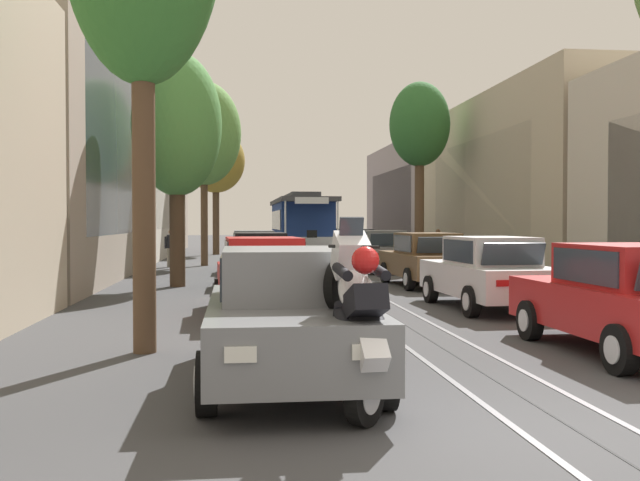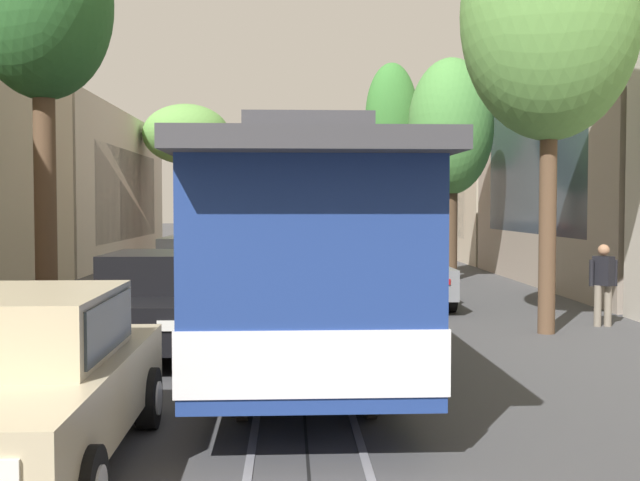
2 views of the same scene
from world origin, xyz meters
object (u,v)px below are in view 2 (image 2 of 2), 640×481
object	(u,v)px
parked_car_grey_fourth_right	(194,270)
parked_car_black_fifth_right	(155,302)
street_tree_kerb_left_second	(451,129)
street_tree_kerb_left_mid	(550,17)
parked_car_grey_near_left	(345,237)
parked_car_brown_mid_right	(217,254)
street_tree_kerb_right_near	(186,136)
parked_car_white_second_right	(232,245)
parked_car_red_second_left	(358,244)
parked_car_grey_fourth_left	(402,271)
fire_hydrant	(203,249)
parked_car_beige_sixth_right	(22,382)
cable_car_trolley	(301,255)
pedestrian_on_left_pavement	(603,280)
parked_car_black_mid_left	(372,255)
street_tree_kerb_right_second	(42,8)
street_tree_kerb_left_near	(392,119)
motorcycle_with_rider	(331,232)
parked_car_red_near_right	(238,239)

from	to	relation	value
parked_car_grey_fourth_right	parked_car_black_fifth_right	distance (m)	6.02
street_tree_kerb_left_second	street_tree_kerb_left_mid	xyz separation A→B (m)	(0.31, 10.15, 1.02)
parked_car_grey_near_left	parked_car_grey_fourth_right	xyz separation A→B (m)	(4.89, 18.60, 0.00)
parked_car_grey_near_left	parked_car_brown_mid_right	world-z (taller)	same
street_tree_kerb_left_second	parked_car_grey_near_left	bearing A→B (deg)	-79.75
parked_car_black_fifth_right	street_tree_kerb_right_near	distance (m)	23.84
parked_car_grey_fourth_right	parked_car_black_fifth_right	world-z (taller)	same
parked_car_white_second_right	street_tree_kerb_left_second	world-z (taller)	street_tree_kerb_left_second
parked_car_red_second_left	parked_car_black_fifth_right	bearing A→B (deg)	75.18
parked_car_grey_fourth_left	parked_car_red_second_left	bearing A→B (deg)	-90.30
parked_car_grey_fourth_right	fire_hydrant	bearing A→B (deg)	-84.51
parked_car_beige_sixth_right	cable_car_trolley	bearing A→B (deg)	-124.14
parked_car_grey_fourth_right	pedestrian_on_left_pavement	xyz separation A→B (m)	(-8.28, 3.76, 0.10)
parked_car_red_second_left	parked_car_brown_mid_right	size ratio (longest dim) A/B	1.00
parked_car_black_mid_left	parked_car_white_second_right	bearing A→B (deg)	-52.78
parked_car_white_second_right	street_tree_kerb_left_mid	distance (m)	18.52
parked_car_grey_fourth_left	street_tree_kerb_left_mid	size ratio (longest dim) A/B	0.55
street_tree_kerb_left_second	fire_hydrant	world-z (taller)	street_tree_kerb_left_second
parked_car_black_mid_left	street_tree_kerb_right_second	world-z (taller)	street_tree_kerb_right_second
street_tree_kerb_left_near	motorcycle_with_rider	bearing A→B (deg)	-56.53
parked_car_red_near_right	cable_car_trolley	size ratio (longest dim) A/B	0.48
parked_car_beige_sixth_right	parked_car_grey_fourth_right	bearing A→B (deg)	-90.52
parked_car_grey_fourth_left	street_tree_kerb_right_second	bearing A→B (deg)	23.39
parked_car_grey_near_left	parked_car_red_second_left	bearing A→B (deg)	90.47
parked_car_white_second_right	motorcycle_with_rider	distance (m)	9.30
parked_car_red_second_left	street_tree_kerb_left_second	bearing A→B (deg)	108.97
parked_car_grey_fourth_left	street_tree_kerb_left_second	world-z (taller)	street_tree_kerb_left_second
parked_car_red_second_left	street_tree_kerb_right_second	world-z (taller)	street_tree_kerb_right_second
parked_car_beige_sixth_right	pedestrian_on_left_pavement	distance (m)	11.55
parked_car_white_second_right	motorcycle_with_rider	xyz separation A→B (m)	(-4.28, -8.26, 0.22)
parked_car_white_second_right	parked_car_beige_sixth_right	world-z (taller)	same
parked_car_grey_near_left	pedestrian_on_left_pavement	bearing A→B (deg)	98.63
parked_car_grey_near_left	cable_car_trolley	distance (m)	26.73
parked_car_grey_fourth_left	parked_car_grey_fourth_right	distance (m)	4.89
street_tree_kerb_right_near	cable_car_trolley	distance (m)	25.96
parked_car_beige_sixth_right	parked_car_white_second_right	bearing A→B (deg)	-90.34
parked_car_red_second_left	street_tree_kerb_right_second	bearing A→B (deg)	65.14
street_tree_kerb_right_near	fire_hydrant	bearing A→B (deg)	123.17
parked_car_beige_sixth_right	street_tree_kerb_left_near	size ratio (longest dim) A/B	0.51
motorcycle_with_rider	street_tree_kerb_left_mid	bearing A→B (deg)	96.04
parked_car_beige_sixth_right	street_tree_kerb_right_second	xyz separation A→B (m)	(2.27, -8.19, 5.24)
parked_car_grey_fourth_right	street_tree_kerb_left_second	bearing A→B (deg)	-142.16
street_tree_kerb_left_near	street_tree_kerb_right_near	bearing A→B (deg)	-4.99
parked_car_red_second_left	street_tree_kerb_right_second	size ratio (longest dim) A/B	0.55
parked_car_white_second_right	parked_car_grey_near_left	bearing A→B (deg)	-126.10
street_tree_kerb_left_mid	parked_car_grey_fourth_right	bearing A→B (deg)	-33.19
parked_car_red_near_right	street_tree_kerb_left_near	bearing A→B (deg)	172.18
parked_car_black_mid_left	parked_car_red_second_left	bearing A→B (deg)	-91.14
parked_car_grey_near_left	parked_car_brown_mid_right	xyz separation A→B (m)	(4.95, 12.28, 0.00)
motorcycle_with_rider	parked_car_black_mid_left	bearing A→B (deg)	91.97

